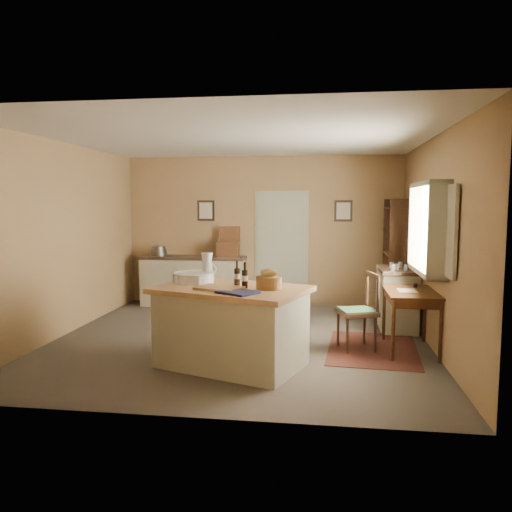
{
  "coord_description": "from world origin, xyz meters",
  "views": [
    {
      "loc": [
        1.11,
        -6.53,
        1.84
      ],
      "look_at": [
        0.22,
        0.02,
        1.15
      ],
      "focal_mm": 35.0,
      "sensor_mm": 36.0,
      "label": 1
    }
  ],
  "objects_px": {
    "writing_desk": "(411,298)",
    "sideboard": "(194,279)",
    "shelving_unit": "(398,257)",
    "desk_chair": "(357,312)",
    "work_island": "(231,324)",
    "right_cabinet": "(397,298)"
  },
  "relations": [
    {
      "from": "writing_desk",
      "to": "sideboard",
      "type": "bearing_deg",
      "value": 144.91
    },
    {
      "from": "writing_desk",
      "to": "shelving_unit",
      "type": "bearing_deg",
      "value": 86.08
    },
    {
      "from": "writing_desk",
      "to": "desk_chair",
      "type": "relative_size",
      "value": 1.04
    },
    {
      "from": "work_island",
      "to": "right_cabinet",
      "type": "xyz_separation_m",
      "value": [
        2.12,
        2.02,
        -0.02
      ]
    },
    {
      "from": "sideboard",
      "to": "right_cabinet",
      "type": "bearing_deg",
      "value": -20.04
    },
    {
      "from": "work_island",
      "to": "sideboard",
      "type": "distance_m",
      "value": 3.52
    },
    {
      "from": "work_island",
      "to": "shelving_unit",
      "type": "distance_m",
      "value": 3.85
    },
    {
      "from": "desk_chair",
      "to": "right_cabinet",
      "type": "distance_m",
      "value": 1.35
    },
    {
      "from": "work_island",
      "to": "shelving_unit",
      "type": "bearing_deg",
      "value": 72.65
    },
    {
      "from": "sideboard",
      "to": "writing_desk",
      "type": "height_order",
      "value": "sideboard"
    },
    {
      "from": "sideboard",
      "to": "shelving_unit",
      "type": "bearing_deg",
      "value": -3.21
    },
    {
      "from": "writing_desk",
      "to": "right_cabinet",
      "type": "height_order",
      "value": "right_cabinet"
    },
    {
      "from": "writing_desk",
      "to": "desk_chair",
      "type": "bearing_deg",
      "value": -177.68
    },
    {
      "from": "work_island",
      "to": "writing_desk",
      "type": "distance_m",
      "value": 2.3
    },
    {
      "from": "desk_chair",
      "to": "right_cabinet",
      "type": "bearing_deg",
      "value": 44.21
    },
    {
      "from": "writing_desk",
      "to": "desk_chair",
      "type": "distance_m",
      "value": 0.69
    },
    {
      "from": "writing_desk",
      "to": "work_island",
      "type": "bearing_deg",
      "value": -157.78
    },
    {
      "from": "desk_chair",
      "to": "right_cabinet",
      "type": "height_order",
      "value": "right_cabinet"
    },
    {
      "from": "writing_desk",
      "to": "right_cabinet",
      "type": "bearing_deg",
      "value": 90.01
    },
    {
      "from": "sideboard",
      "to": "shelving_unit",
      "type": "relative_size",
      "value": 0.98
    },
    {
      "from": "right_cabinet",
      "to": "shelving_unit",
      "type": "xyz_separation_m",
      "value": [
        0.15,
        1.05,
        0.5
      ]
    },
    {
      "from": "writing_desk",
      "to": "right_cabinet",
      "type": "xyz_separation_m",
      "value": [
        -0.0,
        1.16,
        -0.22
      ]
    }
  ]
}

